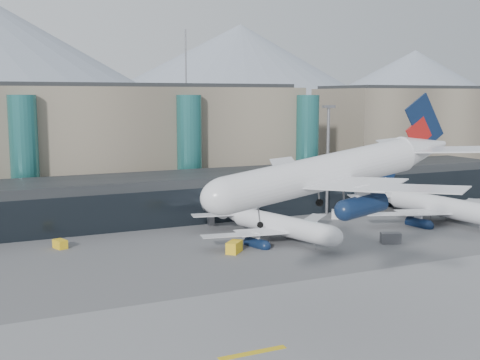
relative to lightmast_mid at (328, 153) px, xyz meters
name	(u,v)px	position (x,y,z in m)	size (l,w,h in m)	color
ground	(332,289)	(-30.00, -48.00, -14.42)	(900.00, 900.00, 0.00)	#515154
runway_strip	(400,324)	(-30.00, -63.00, -14.40)	(400.00, 40.00, 0.04)	slate
runway_markings	(400,324)	(-30.00, -63.00, -14.37)	(128.00, 1.00, 0.02)	gold
concourse	(193,196)	(-30.02, 9.73, -9.45)	(170.00, 27.00, 10.00)	black
terminal_main	(59,144)	(-55.00, 42.00, 1.03)	(130.00, 30.00, 31.00)	gray
terminal_east	(422,132)	(65.00, 42.00, 1.03)	(70.00, 30.00, 31.00)	gray
teal_towers	(112,153)	(-44.99, 26.01, -0.41)	(116.40, 19.40, 46.00)	#256968
mountain_ridge	(58,70)	(-14.03, 332.00, 31.33)	(910.00, 400.00, 110.00)	gray
lightmast_mid	(328,153)	(0.00, 0.00, 0.00)	(3.00, 1.20, 25.60)	slate
hero_jet	(346,160)	(-36.75, -60.50, 5.91)	(35.36, 36.14, 11.65)	silver
jet_parked_mid	(270,217)	(-23.77, -16.36, -10.20)	(33.23, 34.75, 11.15)	silver
jet_parked_right	(429,199)	(17.21, -15.41, -9.61)	(39.18, 39.07, 12.71)	silver
veh_b	(60,244)	(-62.37, -7.40, -13.62)	(2.78, 1.71, 1.60)	yellow
veh_c	(390,238)	(-4.78, -29.60, -13.39)	(3.70, 1.95, 2.05)	#45464A
veh_d	(335,214)	(-1.00, -5.21, -13.52)	(3.16, 1.69, 1.81)	silver
veh_h	(234,247)	(-34.56, -23.51, -13.40)	(3.70, 1.95, 2.05)	yellow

